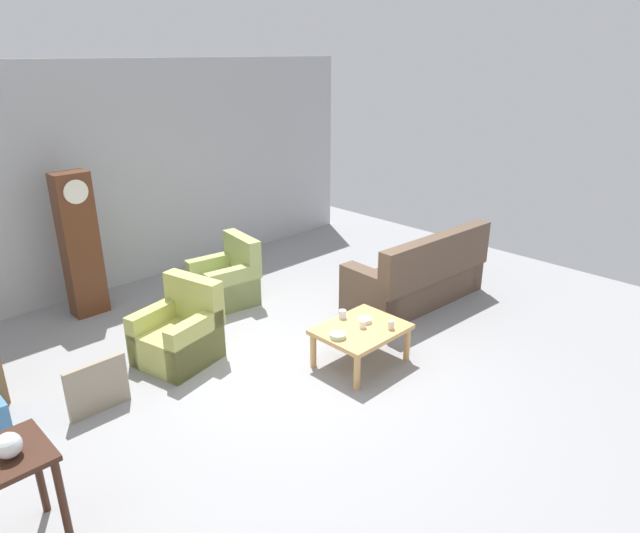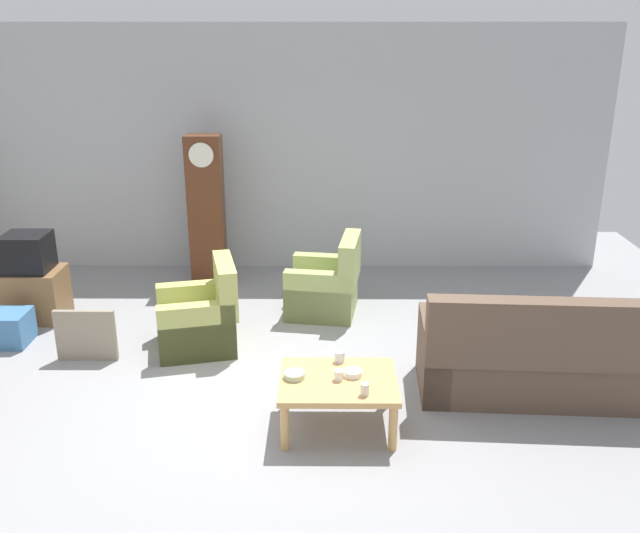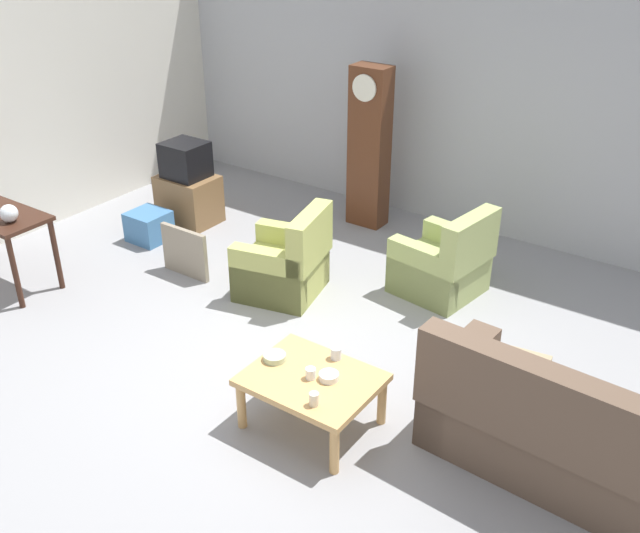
{
  "view_description": "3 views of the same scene",
  "coord_description": "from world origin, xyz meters",
  "px_view_note": "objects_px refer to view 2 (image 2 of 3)",
  "views": [
    {
      "loc": [
        -3.57,
        -4.06,
        3.3
      ],
      "look_at": [
        0.54,
        0.11,
        1.02
      ],
      "focal_mm": 31.25,
      "sensor_mm": 36.0,
      "label": 1
    },
    {
      "loc": [
        0.48,
        -5.42,
        3.18
      ],
      "look_at": [
        0.44,
        0.63,
        1.02
      ],
      "focal_mm": 38.39,
      "sensor_mm": 36.0,
      "label": 2
    },
    {
      "loc": [
        3.13,
        -4.0,
        3.7
      ],
      "look_at": [
        0.23,
        0.14,
        0.99
      ],
      "focal_mm": 40.58,
      "sensor_mm": 36.0,
      "label": 3
    }
  ],
  "objects_px": {
    "cup_white_porcelain": "(339,375)",
    "bowl_shallow_green": "(294,375)",
    "coffee_table_wood": "(338,386)",
    "armchair_olive_far": "(326,288)",
    "framed_picture_leaning": "(86,335)",
    "storage_box_blue": "(8,328)",
    "tv_stand_cabinet": "(34,294)",
    "couch_floral": "(539,360)",
    "grandfather_clock": "(206,210)",
    "cup_cream_tall": "(365,389)",
    "bowl_white_stacked": "(353,373)",
    "armchair_olive_near": "(201,320)",
    "tv_crt": "(27,252)",
    "cup_blue_rimmed": "(340,357)"
  },
  "relations": [
    {
      "from": "couch_floral",
      "to": "tv_stand_cabinet",
      "type": "distance_m",
      "value": 5.48
    },
    {
      "from": "couch_floral",
      "to": "bowl_white_stacked",
      "type": "relative_size",
      "value": 14.47
    },
    {
      "from": "couch_floral",
      "to": "bowl_white_stacked",
      "type": "xyz_separation_m",
      "value": [
        -1.69,
        -0.49,
        0.12
      ]
    },
    {
      "from": "armchair_olive_near",
      "to": "cup_blue_rimmed",
      "type": "relative_size",
      "value": 9.66
    },
    {
      "from": "armchair_olive_near",
      "to": "coffee_table_wood",
      "type": "xyz_separation_m",
      "value": [
        1.39,
        -1.49,
        0.08
      ]
    },
    {
      "from": "cup_cream_tall",
      "to": "armchair_olive_near",
      "type": "bearing_deg",
      "value": 132.34
    },
    {
      "from": "coffee_table_wood",
      "to": "cup_cream_tall",
      "type": "relative_size",
      "value": 9.63
    },
    {
      "from": "couch_floral",
      "to": "framed_picture_leaning",
      "type": "height_order",
      "value": "couch_floral"
    },
    {
      "from": "coffee_table_wood",
      "to": "cup_white_porcelain",
      "type": "xyz_separation_m",
      "value": [
        0.0,
        -0.02,
        0.11
      ]
    },
    {
      "from": "storage_box_blue",
      "to": "bowl_white_stacked",
      "type": "distance_m",
      "value": 3.87
    },
    {
      "from": "storage_box_blue",
      "to": "bowl_shallow_green",
      "type": "xyz_separation_m",
      "value": [
        3.07,
        -1.55,
        0.3
      ]
    },
    {
      "from": "storage_box_blue",
      "to": "couch_floral",
      "type": "bearing_deg",
      "value": -11.07
    },
    {
      "from": "tv_crt",
      "to": "cup_blue_rimmed",
      "type": "relative_size",
      "value": 4.92
    },
    {
      "from": "coffee_table_wood",
      "to": "cup_cream_tall",
      "type": "height_order",
      "value": "cup_cream_tall"
    },
    {
      "from": "coffee_table_wood",
      "to": "bowl_shallow_green",
      "type": "height_order",
      "value": "bowl_shallow_green"
    },
    {
      "from": "grandfather_clock",
      "to": "bowl_shallow_green",
      "type": "relative_size",
      "value": 10.85
    },
    {
      "from": "cup_white_porcelain",
      "to": "cup_cream_tall",
      "type": "relative_size",
      "value": 0.86
    },
    {
      "from": "tv_stand_cabinet",
      "to": "storage_box_blue",
      "type": "relative_size",
      "value": 1.6
    },
    {
      "from": "cup_cream_tall",
      "to": "bowl_white_stacked",
      "type": "xyz_separation_m",
      "value": [
        -0.08,
        0.3,
        -0.02
      ]
    },
    {
      "from": "cup_cream_tall",
      "to": "bowl_shallow_green",
      "type": "relative_size",
      "value": 0.57
    },
    {
      "from": "storage_box_blue",
      "to": "bowl_white_stacked",
      "type": "relative_size",
      "value": 2.87
    },
    {
      "from": "armchair_olive_near",
      "to": "grandfather_clock",
      "type": "xyz_separation_m",
      "value": [
        -0.22,
        1.92,
        0.65
      ]
    },
    {
      "from": "cup_cream_tall",
      "to": "armchair_olive_far",
      "type": "bearing_deg",
      "value": 96.36
    },
    {
      "from": "framed_picture_leaning",
      "to": "storage_box_blue",
      "type": "distance_m",
      "value": 1.02
    },
    {
      "from": "grandfather_clock",
      "to": "coffee_table_wood",
      "type": "bearing_deg",
      "value": -64.78
    },
    {
      "from": "tv_stand_cabinet",
      "to": "armchair_olive_far",
      "type": "bearing_deg",
      "value": 3.22
    },
    {
      "from": "grandfather_clock",
      "to": "framed_picture_leaning",
      "type": "bearing_deg",
      "value": -111.37
    },
    {
      "from": "framed_picture_leaning",
      "to": "cup_cream_tall",
      "type": "distance_m",
      "value": 3.05
    },
    {
      "from": "armchair_olive_far",
      "to": "cup_blue_rimmed",
      "type": "distance_m",
      "value": 2.11
    },
    {
      "from": "tv_stand_cabinet",
      "to": "bowl_white_stacked",
      "type": "xyz_separation_m",
      "value": [
        3.53,
        -2.17,
        0.18
      ]
    },
    {
      "from": "armchair_olive_near",
      "to": "grandfather_clock",
      "type": "distance_m",
      "value": 2.04
    },
    {
      "from": "coffee_table_wood",
      "to": "framed_picture_leaning",
      "type": "bearing_deg",
      "value": 154.4
    },
    {
      "from": "grandfather_clock",
      "to": "storage_box_blue",
      "type": "height_order",
      "value": "grandfather_clock"
    },
    {
      "from": "storage_box_blue",
      "to": "bowl_white_stacked",
      "type": "height_order",
      "value": "bowl_white_stacked"
    },
    {
      "from": "armchair_olive_far",
      "to": "cup_cream_tall",
      "type": "bearing_deg",
      "value": -83.64
    },
    {
      "from": "tv_crt",
      "to": "bowl_white_stacked",
      "type": "relative_size",
      "value": 3.24
    },
    {
      "from": "cup_blue_rimmed",
      "to": "bowl_shallow_green",
      "type": "xyz_separation_m",
      "value": [
        -0.38,
        -0.28,
        -0.02
      ]
    },
    {
      "from": "armchair_olive_far",
      "to": "framed_picture_leaning",
      "type": "bearing_deg",
      "value": -153.05
    },
    {
      "from": "coffee_table_wood",
      "to": "framed_picture_leaning",
      "type": "xyz_separation_m",
      "value": [
        -2.48,
        1.19,
        -0.12
      ]
    },
    {
      "from": "tv_stand_cabinet",
      "to": "cup_cream_tall",
      "type": "height_order",
      "value": "tv_stand_cabinet"
    },
    {
      "from": "tv_stand_cabinet",
      "to": "bowl_shallow_green",
      "type": "distance_m",
      "value": 3.76
    },
    {
      "from": "armchair_olive_near",
      "to": "cup_white_porcelain",
      "type": "xyz_separation_m",
      "value": [
        1.39,
        -1.51,
        0.19
      ]
    },
    {
      "from": "coffee_table_wood",
      "to": "armchair_olive_far",
      "type": "bearing_deg",
      "value": 92.28
    },
    {
      "from": "couch_floral",
      "to": "grandfather_clock",
      "type": "xyz_separation_m",
      "value": [
        -3.41,
        2.88,
        0.6
      ]
    },
    {
      "from": "tv_crt",
      "to": "framed_picture_leaning",
      "type": "height_order",
      "value": "tv_crt"
    },
    {
      "from": "couch_floral",
      "to": "bowl_white_stacked",
      "type": "height_order",
      "value": "couch_floral"
    },
    {
      "from": "cup_white_porcelain",
      "to": "bowl_shallow_green",
      "type": "bearing_deg",
      "value": 175.01
    },
    {
      "from": "framed_picture_leaning",
      "to": "coffee_table_wood",
      "type": "bearing_deg",
      "value": -25.6
    },
    {
      "from": "couch_floral",
      "to": "coffee_table_wood",
      "type": "distance_m",
      "value": 1.88
    },
    {
      "from": "armchair_olive_far",
      "to": "framed_picture_leaning",
      "type": "height_order",
      "value": "armchair_olive_far"
    }
  ]
}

